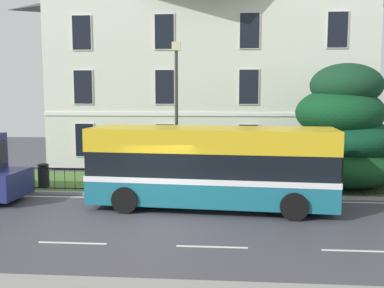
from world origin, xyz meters
name	(u,v)px	position (x,y,z in m)	size (l,w,h in m)	color
ground_plane	(156,219)	(0.00, 0.86, -0.02)	(60.00, 56.00, 0.18)	#43414A
georgian_townhouse	(209,65)	(1.29, 13.90, 6.07)	(18.37, 8.23, 11.83)	silver
iron_verge_railing	(200,181)	(1.29, 4.40, 0.62)	(18.03, 0.04, 0.97)	black
evergreen_tree	(344,137)	(7.65, 6.37, 2.34)	(5.28, 5.28, 5.58)	#423328
single_decker_bus	(211,166)	(1.83, 2.40, 1.59)	(9.16, 3.17, 3.01)	#1A687B
street_lamp_post	(176,105)	(0.21, 5.24, 3.77)	(0.36, 0.24, 6.34)	#333338
litter_bin	(44,175)	(-5.76, 5.00, 0.65)	(0.50, 0.50, 1.06)	black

